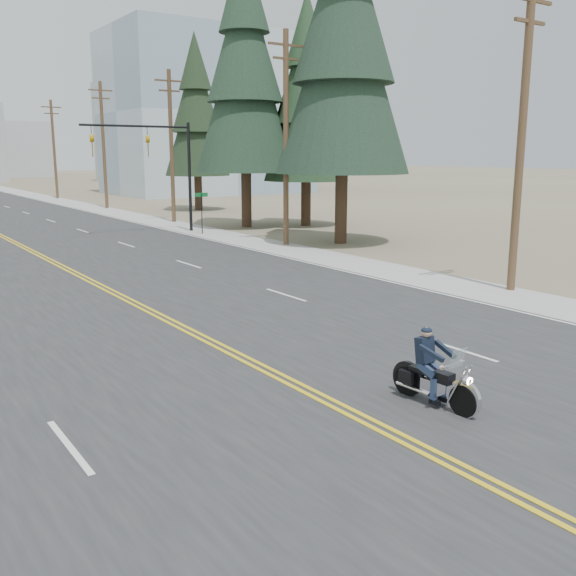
% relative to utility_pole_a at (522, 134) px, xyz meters
% --- Properties ---
extents(ground_plane, '(400.00, 400.00, 0.00)m').
position_rel_utility_pole_a_xyz_m(ground_plane, '(-12.50, -8.00, -5.73)').
color(ground_plane, '#776D56').
rests_on(ground_plane, ground).
extents(sidewalk_right, '(3.00, 200.00, 0.01)m').
position_rel_utility_pole_a_xyz_m(sidewalk_right, '(-1.00, 62.00, -5.73)').
color(sidewalk_right, '#A5A5A0').
rests_on(sidewalk_right, ground).
extents(traffic_mast_right, '(7.10, 0.26, 7.00)m').
position_rel_utility_pole_a_xyz_m(traffic_mast_right, '(-3.52, 24.00, -0.79)').
color(traffic_mast_right, black).
rests_on(traffic_mast_right, ground).
extents(street_sign, '(0.90, 0.06, 2.62)m').
position_rel_utility_pole_a_xyz_m(street_sign, '(-1.70, 22.00, -3.93)').
color(street_sign, black).
rests_on(street_sign, ground).
extents(utility_pole_a, '(2.20, 0.30, 11.00)m').
position_rel_utility_pole_a_xyz_m(utility_pole_a, '(0.00, 0.00, 0.00)').
color(utility_pole_a, brown).
rests_on(utility_pole_a, ground).
extents(utility_pole_b, '(2.20, 0.30, 11.50)m').
position_rel_utility_pole_a_xyz_m(utility_pole_b, '(0.00, 15.00, 0.25)').
color(utility_pole_b, brown).
rests_on(utility_pole_b, ground).
extents(utility_pole_c, '(2.20, 0.30, 11.00)m').
position_rel_utility_pole_a_xyz_m(utility_pole_c, '(0.00, 30.00, 0.00)').
color(utility_pole_c, brown).
rests_on(utility_pole_c, ground).
extents(utility_pole_d, '(2.20, 0.30, 11.50)m').
position_rel_utility_pole_a_xyz_m(utility_pole_d, '(0.00, 45.00, 0.25)').
color(utility_pole_d, brown).
rests_on(utility_pole_d, ground).
extents(utility_pole_e, '(2.20, 0.30, 11.00)m').
position_rel_utility_pole_a_xyz_m(utility_pole_e, '(0.00, 62.00, 0.00)').
color(utility_pole_e, brown).
rests_on(utility_pole_e, ground).
extents(glass_building, '(24.00, 16.00, 20.00)m').
position_rel_utility_pole_a_xyz_m(glass_building, '(19.50, 62.00, 4.27)').
color(glass_building, '#9EB5CC').
rests_on(glass_building, ground).
extents(haze_bldg_c, '(16.00, 12.00, 18.00)m').
position_rel_utility_pole_a_xyz_m(haze_bldg_c, '(27.50, 102.00, 3.27)').
color(haze_bldg_c, '#B7BCC6').
rests_on(haze_bldg_c, ground).
extents(haze_bldg_e, '(14.00, 14.00, 12.00)m').
position_rel_utility_pole_a_xyz_m(haze_bldg_e, '(12.50, 142.00, 0.27)').
color(haze_bldg_e, '#B7BCC6').
rests_on(haze_bldg_e, ground).
extents(motorcyclist, '(0.99, 2.08, 1.59)m').
position_rel_utility_pole_a_xyz_m(motorcyclist, '(-10.82, -6.25, -4.94)').
color(motorcyclist, black).
rests_on(motorcyclist, ground).
extents(conifer_near, '(7.46, 7.46, 19.75)m').
position_rel_utility_pole_a_xyz_m(conifer_near, '(2.95, 13.76, 5.61)').
color(conifer_near, '#382619').
rests_on(conifer_near, ground).
extents(conifer_mid, '(5.96, 5.96, 15.90)m').
position_rel_utility_pole_a_xyz_m(conifer_mid, '(6.76, 22.41, 3.39)').
color(conifer_mid, '#382619').
rests_on(conifer_mid, ground).
extents(conifer_tall, '(6.84, 6.84, 18.99)m').
position_rel_utility_pole_a_xyz_m(conifer_tall, '(2.85, 24.10, 5.18)').
color(conifer_tall, '#382619').
rests_on(conifer_tall, ground).
extents(conifer_far, '(5.81, 5.81, 15.57)m').
position_rel_utility_pole_a_xyz_m(conifer_far, '(6.42, 38.66, 3.20)').
color(conifer_far, '#382619').
rests_on(conifer_far, ground).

